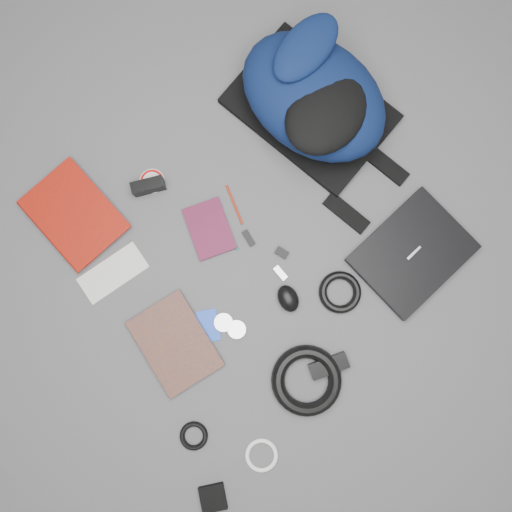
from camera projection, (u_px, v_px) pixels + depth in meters
ground at (256, 257)px, 1.51m from camera, size 4.00×4.00×0.00m
backpack at (314, 97)px, 1.44m from camera, size 0.48×0.59×0.21m
laptop at (412, 253)px, 1.49m from camera, size 0.36×0.30×0.03m
textbook_red at (47, 238)px, 1.50m from camera, size 0.25×0.31×0.03m
comic_book at (147, 361)px, 1.47m from camera, size 0.20×0.27×0.02m
envelope at (113, 273)px, 1.50m from camera, size 0.20×0.09×0.00m
dvd_case at (209, 229)px, 1.51m from camera, size 0.16×0.19×0.01m
compact_camera at (148, 186)px, 1.50m from camera, size 0.10×0.07×0.05m
sticker_disc at (152, 181)px, 1.53m from camera, size 0.10×0.10×0.00m
pen_teal at (225, 231)px, 1.51m from camera, size 0.01×0.14×0.01m
pen_red at (235, 205)px, 1.52m from camera, size 0.03×0.13×0.01m
id_badge at (208, 326)px, 1.49m from camera, size 0.09×0.11×0.00m
usb_black at (249, 238)px, 1.51m from camera, size 0.02×0.05×0.01m
usb_silver at (280, 273)px, 1.50m from camera, size 0.02×0.05×0.01m
key_fob at (282, 253)px, 1.51m from camera, size 0.04×0.05×0.01m
mouse at (288, 299)px, 1.48m from camera, size 0.07×0.09×0.04m
headphone_left at (237, 329)px, 1.48m from camera, size 0.06×0.06×0.01m
headphone_right at (224, 322)px, 1.49m from camera, size 0.07×0.07×0.01m
cable_coil at (340, 292)px, 1.49m from camera, size 0.15×0.15×0.02m
power_brick at (329, 366)px, 1.47m from camera, size 0.12×0.07×0.03m
power_cord_coil at (306, 380)px, 1.46m from camera, size 0.22×0.22×0.04m
pouch at (213, 498)px, 1.44m from camera, size 0.10×0.10×0.02m
earbud_coil at (194, 436)px, 1.45m from camera, size 0.10×0.10×0.02m
white_cable_coil at (262, 455)px, 1.45m from camera, size 0.11×0.11×0.01m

